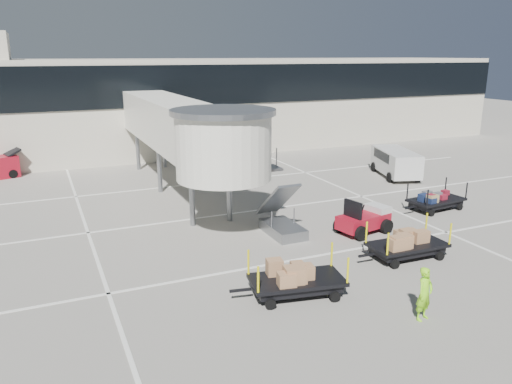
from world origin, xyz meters
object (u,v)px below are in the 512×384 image
Objects in this scene: suitcase_cart at (436,200)px; box_cart_far at (302,279)px; baggage_tug at (364,220)px; box_cart_near at (408,243)px; ground_worker at (425,294)px; minivan at (395,160)px.

suitcase_cart is 13.23m from box_cart_far.
baggage_tug is 0.70× the size of box_cart_near.
baggage_tug is 8.30m from ground_worker.
baggage_tug reaches higher than suitcase_cart.
baggage_tug is 0.54× the size of minivan.
box_cart_far is 0.79× the size of minivan.
box_cart_near is at bearing 39.81° from ground_worker.
ground_worker is (2.82, -3.10, 0.28)m from box_cart_far.
minivan reaches higher than box_cart_far.
ground_worker is at bearing -123.11° from box_cart_near.
suitcase_cart is 0.94× the size of box_cart_far.
minivan reaches higher than baggage_tug.
ground_worker is at bearing -140.07° from suitcase_cart.
box_cart_far reaches higher than box_cart_near.
minivan is at bearing 52.44° from box_cart_far.
minivan reaches higher than box_cart_near.
box_cart_far reaches higher than suitcase_cart.
minivan is at bearing 38.49° from ground_worker.
suitcase_cart is at bearing 2.73° from baggage_tug.
ground_worker is at bearing -123.36° from baggage_tug.
baggage_tug is at bearing 52.26° from ground_worker.
box_cart_far is 20.08m from minivan.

